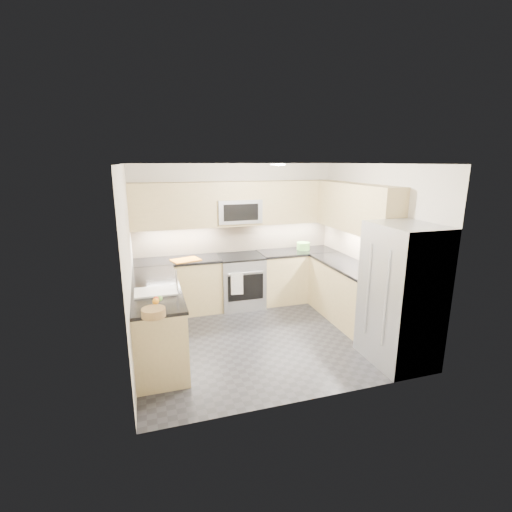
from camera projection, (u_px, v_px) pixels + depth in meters
name	position (u px, v px, depth m)	size (l,w,h in m)	color
floor	(263.00, 336.00, 5.53)	(3.60, 3.20, 0.00)	#232328
ceiling	(264.00, 164.00, 4.91)	(3.60, 3.20, 0.02)	beige
wall_back	(236.00, 234.00, 6.70)	(3.60, 0.02, 2.50)	beige
wall_front	(313.00, 292.00, 3.74)	(3.60, 0.02, 2.50)	beige
wall_left	(129.00, 265.00, 4.71)	(0.02, 3.20, 2.50)	beige
wall_right	(373.00, 247.00, 5.74)	(0.02, 3.20, 2.50)	beige
base_cab_back_left	(179.00, 287.00, 6.31)	(1.42, 0.60, 0.90)	tan
base_cab_back_right	(297.00, 276.00, 6.94)	(1.42, 0.60, 0.90)	tan
base_cab_right	(348.00, 294.00, 5.99)	(0.60, 1.70, 0.90)	tan
base_cab_peninsula	(158.00, 320.00, 4.99)	(0.60, 2.00, 0.90)	tan
countertop_back_left	(177.00, 261.00, 6.20)	(1.42, 0.63, 0.04)	black
countertop_back_right	(297.00, 252.00, 6.82)	(1.42, 0.63, 0.04)	black
countertop_right	(350.00, 266.00, 5.87)	(0.63, 1.70, 0.04)	black
countertop_peninsula	(155.00, 287.00, 4.88)	(0.63, 2.00, 0.04)	black
upper_cab_back	(238.00, 204.00, 6.40)	(3.60, 0.35, 0.75)	tan
upper_cab_right	(356.00, 208.00, 5.80)	(0.35, 1.95, 0.75)	tan
backsplash_back	(236.00, 237.00, 6.71)	(3.60, 0.01, 0.51)	tan
backsplash_right	(357.00, 244.00, 6.17)	(0.01, 2.30, 0.51)	tan
gas_range	(241.00, 281.00, 6.60)	(0.76, 0.65, 0.91)	#97999F
range_cooktop	(240.00, 257.00, 6.49)	(0.76, 0.65, 0.03)	black
oven_door_glass	(246.00, 288.00, 6.30)	(0.62, 0.02, 0.45)	black
oven_handle	(246.00, 273.00, 6.21)	(0.02, 0.02, 0.60)	#B2B5BA
microwave	(238.00, 211.00, 6.41)	(0.76, 0.40, 0.40)	#989BA0
microwave_door	(241.00, 212.00, 6.22)	(0.60, 0.01, 0.28)	black
refrigerator	(401.00, 295.00, 4.66)	(0.70, 0.90, 1.80)	#A7AAAF
fridge_handle_left	(385.00, 299.00, 4.38)	(0.02, 0.02, 1.20)	#B2B5BA
fridge_handle_right	(368.00, 290.00, 4.71)	(0.02, 0.02, 1.20)	#B2B5BA
sink_basin	(156.00, 297.00, 4.65)	(0.52, 0.38, 0.16)	white
faucet	(176.00, 280.00, 4.68)	(0.03, 0.03, 0.28)	silver
utensil_bowl	(303.00, 246.00, 6.87)	(0.24, 0.24, 0.14)	#67B24C
cutting_board	(186.00, 260.00, 6.14)	(0.45, 0.32, 0.01)	orange
fruit_basket	(154.00, 312.00, 3.90)	(0.25, 0.25, 0.09)	#997547
fruit_apple	(156.00, 299.00, 4.08)	(0.07, 0.07, 0.07)	red
fruit_pear	(160.00, 298.00, 4.11)	(0.06, 0.06, 0.06)	#7BC353
dish_towel_check	(237.00, 284.00, 6.19)	(0.20, 0.02, 0.38)	white
fruit_orange	(156.00, 301.00, 4.03)	(0.07, 0.07, 0.07)	orange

